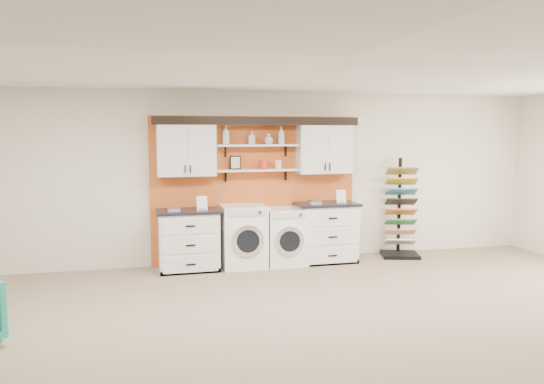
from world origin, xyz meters
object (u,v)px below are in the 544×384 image
object	(u,v)px
base_cabinet_left	(189,240)
base_cabinet_right	(326,232)
washer	(244,236)
dryer	(284,236)
sample_rack	(400,226)

from	to	relation	value
base_cabinet_left	base_cabinet_right	world-z (taller)	base_cabinet_right
washer	dryer	bearing A→B (deg)	0.00
dryer	sample_rack	distance (m)	2.09
dryer	washer	bearing A→B (deg)	-180.00
base_cabinet_right	sample_rack	bearing A→B (deg)	1.46
dryer	sample_rack	size ratio (longest dim) A/B	0.54
base_cabinet_right	sample_rack	distance (m)	1.37
washer	base_cabinet_left	bearing A→B (deg)	179.78
sample_rack	base_cabinet_right	bearing A→B (deg)	-161.61
base_cabinet_right	washer	world-z (taller)	washer
base_cabinet_right	sample_rack	size ratio (longest dim) A/B	0.59
washer	dryer	size ratio (longest dim) A/B	1.08
base_cabinet_left	dryer	xyz separation A→B (m)	(1.53, -0.00, -0.01)
base_cabinet_right	dryer	world-z (taller)	base_cabinet_right
washer	dryer	xyz separation A→B (m)	(0.66, 0.00, -0.04)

